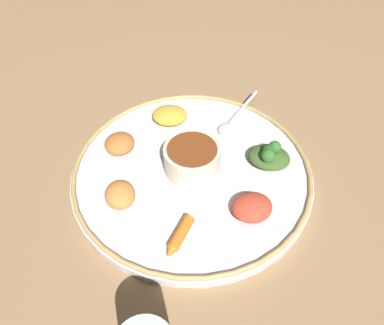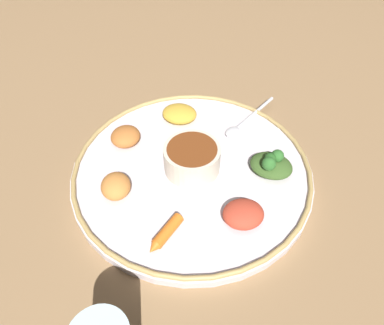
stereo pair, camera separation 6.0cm
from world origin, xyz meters
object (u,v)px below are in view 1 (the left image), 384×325
(center_bowl, at_px, (192,158))
(greens_pile, at_px, (269,156))
(carrot_near_spoon, at_px, (179,236))
(spoon, at_px, (233,118))

(center_bowl, xyz_separation_m, greens_pile, (0.03, 0.13, -0.01))
(center_bowl, distance_m, carrot_near_spoon, 0.14)
(center_bowl, relative_size, carrot_near_spoon, 1.49)
(spoon, relative_size, greens_pile, 1.38)
(center_bowl, height_order, greens_pile, center_bowl)
(spoon, height_order, carrot_near_spoon, carrot_near_spoon)
(center_bowl, bearing_deg, spoon, 131.12)
(greens_pile, bearing_deg, center_bowl, -100.78)
(spoon, height_order, greens_pile, greens_pile)
(spoon, bearing_deg, center_bowl, -48.88)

